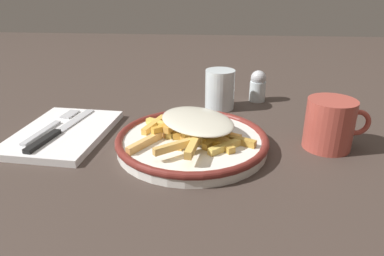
# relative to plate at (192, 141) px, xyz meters

# --- Properties ---
(ground_plane) EXTENTS (2.60, 2.60, 0.00)m
(ground_plane) POSITION_rel_plate_xyz_m (0.00, 0.00, -0.01)
(ground_plane) COLOR #3E322C
(plate) EXTENTS (0.27, 0.27, 0.03)m
(plate) POSITION_rel_plate_xyz_m (0.00, 0.00, 0.00)
(plate) COLOR white
(plate) RESTS_ON ground_plane
(fries_heap) EXTENTS (0.21, 0.21, 0.04)m
(fries_heap) POSITION_rel_plate_xyz_m (0.00, 0.01, 0.03)
(fries_heap) COLOR #CB8638
(fries_heap) RESTS_ON plate
(napkin) EXTENTS (0.18, 0.24, 0.01)m
(napkin) POSITION_rel_plate_xyz_m (-0.25, 0.03, -0.01)
(napkin) COLOR silver
(napkin) RESTS_ON ground_plane
(fork) EXTENTS (0.04, 0.18, 0.00)m
(fork) POSITION_rel_plate_xyz_m (-0.28, 0.04, 0.00)
(fork) COLOR silver
(fork) RESTS_ON napkin
(knife) EXTENTS (0.05, 0.21, 0.01)m
(knife) POSITION_rel_plate_xyz_m (-0.25, 0.01, 0.00)
(knife) COLOR black
(knife) RESTS_ON napkin
(water_glass) EXTENTS (0.07, 0.07, 0.09)m
(water_glass) POSITION_rel_plate_xyz_m (0.05, 0.21, 0.03)
(water_glass) COLOR silver
(water_glass) RESTS_ON ground_plane
(coffee_mug) EXTENTS (0.11, 0.08, 0.09)m
(coffee_mug) POSITION_rel_plate_xyz_m (0.24, 0.02, 0.03)
(coffee_mug) COLOR #AD463B
(coffee_mug) RESTS_ON ground_plane
(salt_shaker) EXTENTS (0.04, 0.04, 0.08)m
(salt_shaker) POSITION_rel_plate_xyz_m (0.14, 0.27, 0.02)
(salt_shaker) COLOR silver
(salt_shaker) RESTS_ON ground_plane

